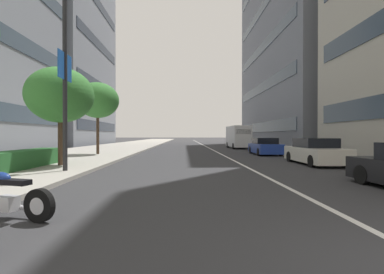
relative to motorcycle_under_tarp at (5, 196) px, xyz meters
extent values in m
cube|color=#A39E93|center=(27.24, 5.14, -0.36)|extent=(160.00, 9.23, 0.15)
cube|color=silver|center=(32.24, -6.57, -0.43)|extent=(110.00, 0.16, 0.01)
cylinder|color=black|center=(-0.26, -0.77, -0.12)|extent=(0.31, 0.63, 0.62)
cylinder|color=silver|center=(-0.26, -0.77, -0.12)|extent=(0.22, 0.34, 0.31)
cube|color=silver|center=(-0.02, -0.04, -0.14)|extent=(0.37, 0.44, 0.28)
cube|color=black|center=(-0.07, -0.21, 0.28)|extent=(0.41, 0.68, 0.10)
ellipsoid|color=navy|center=(0.04, 0.12, 0.34)|extent=(0.37, 0.51, 0.24)
cylinder|color=silver|center=(0.03, -0.35, -0.25)|extent=(0.30, 0.68, 0.16)
cylinder|color=black|center=(3.41, -9.23, -0.13)|extent=(0.63, 0.25, 0.62)
cube|color=beige|center=(9.59, -10.65, 0.10)|extent=(4.56, 1.92, 0.78)
cube|color=black|center=(9.60, -10.65, 0.75)|extent=(2.18, 1.73, 0.51)
cylinder|color=black|center=(11.10, -9.84, -0.13)|extent=(0.62, 0.23, 0.62)
cylinder|color=black|center=(11.07, -11.52, -0.13)|extent=(0.62, 0.23, 0.62)
cylinder|color=black|center=(8.10, -9.78, -0.13)|extent=(0.62, 0.23, 0.62)
cylinder|color=black|center=(8.08, -11.47, -0.13)|extent=(0.62, 0.23, 0.62)
cube|color=navy|center=(17.11, -10.10, 0.09)|extent=(4.31, 1.93, 0.75)
cube|color=black|center=(17.18, -10.10, 0.71)|extent=(2.08, 1.74, 0.49)
cylinder|color=black|center=(18.53, -9.28, -0.13)|extent=(0.62, 0.23, 0.62)
cylinder|color=black|center=(18.50, -10.97, -0.13)|extent=(0.62, 0.23, 0.62)
cylinder|color=black|center=(15.71, -9.22, -0.13)|extent=(0.62, 0.23, 0.62)
cylinder|color=black|center=(15.68, -10.92, -0.13)|extent=(0.62, 0.23, 0.62)
cube|color=silver|center=(28.13, -10.05, 1.04)|extent=(5.71, 2.13, 2.50)
cube|color=black|center=(25.32, -10.11, 1.59)|extent=(0.08, 1.69, 0.56)
cylinder|color=black|center=(30.04, -9.11, -0.08)|extent=(0.73, 0.28, 0.72)
cylinder|color=black|center=(30.07, -10.91, -0.08)|extent=(0.73, 0.28, 0.72)
cylinder|color=black|center=(26.18, -9.19, -0.08)|extent=(0.73, 0.28, 0.72)
cylinder|color=black|center=(26.22, -11.00, -0.08)|extent=(0.73, 0.28, 0.72)
cylinder|color=#232326|center=(6.03, 1.44, 3.80)|extent=(0.18, 0.18, 8.16)
cube|color=#194C99|center=(5.68, 1.44, 3.98)|extent=(0.56, 0.03, 1.10)
cube|color=#194C99|center=(6.38, 1.44, 3.98)|extent=(0.56, 0.03, 1.10)
cube|color=#28602D|center=(7.08, 3.77, 0.10)|extent=(5.48, 1.10, 0.78)
cylinder|color=#473323|center=(8.12, 2.57, 0.82)|extent=(0.22, 0.22, 2.21)
ellipsoid|color=#387A33|center=(8.12, 2.57, 3.10)|extent=(3.13, 3.13, 2.66)
cylinder|color=#473323|center=(16.18, 3.27, 1.19)|extent=(0.22, 0.22, 2.95)
ellipsoid|color=#387A33|center=(16.18, 3.27, 3.88)|extent=(3.23, 3.23, 2.75)
cube|color=slate|center=(37.45, -24.02, 17.56)|extent=(29.73, 16.72, 35.98)
cube|color=#384756|center=(37.45, -15.62, 2.44)|extent=(26.76, 0.08, 1.50)
cube|color=#384756|center=(37.45, -15.62, 8.63)|extent=(26.76, 0.08, 1.50)
cube|color=#384756|center=(37.45, -15.62, 14.82)|extent=(26.76, 0.08, 1.50)
cube|color=#384756|center=(37.45, -15.62, 21.01)|extent=(26.76, 0.08, 1.50)
cube|color=#384756|center=(16.37, 10.71, 3.00)|extent=(21.61, 0.08, 1.50)
cube|color=#384756|center=(16.37, 10.71, 9.16)|extent=(21.61, 0.08, 1.50)
cube|color=gray|center=(41.24, 19.95, 19.21)|extent=(21.91, 18.40, 39.30)
cube|color=#232D3D|center=(41.24, 10.71, 2.71)|extent=(19.72, 0.08, 1.50)
cube|color=#232D3D|center=(41.24, 10.71, 9.47)|extent=(19.72, 0.08, 1.50)
cube|color=#232D3D|center=(41.24, 10.71, 16.23)|extent=(19.72, 0.08, 1.50)
cube|color=#232D3D|center=(41.24, 10.71, 22.99)|extent=(19.72, 0.08, 1.50)
camera|label=1|loc=(-5.36, -3.42, 1.16)|focal=25.75mm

